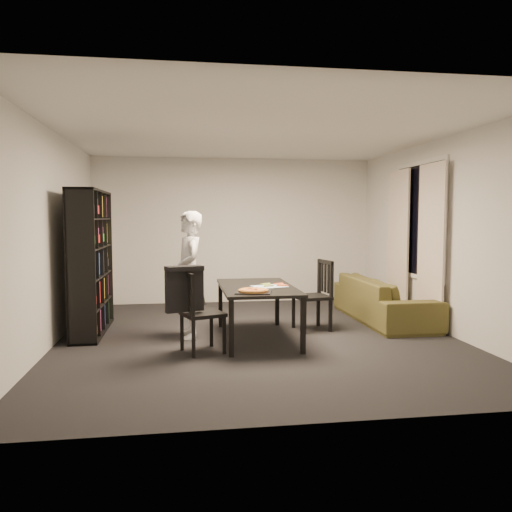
{
  "coord_description": "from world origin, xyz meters",
  "views": [
    {
      "loc": [
        -0.96,
        -6.27,
        1.54
      ],
      "look_at": [
        -0.02,
        -0.0,
        1.05
      ],
      "focal_mm": 35.0,
      "sensor_mm": 36.0,
      "label": 1
    }
  ],
  "objects": [
    {
      "name": "pizza_slices",
      "position": [
        0.19,
        -0.11,
        0.69
      ],
      "size": [
        0.43,
        0.38,
        0.01
      ],
      "primitive_type": null,
      "rotation": [
        0.0,
        0.0,
        0.22
      ],
      "color": "gold",
      "rests_on": "dining_table"
    },
    {
      "name": "bookshelf",
      "position": [
        -2.16,
        0.6,
        0.95
      ],
      "size": [
        0.35,
        1.5,
        1.9
      ],
      "primitive_type": "cube",
      "color": "black",
      "rests_on": "room"
    },
    {
      "name": "draped_jacket",
      "position": [
        -0.93,
        -0.69,
        0.77
      ],
      "size": [
        0.45,
        0.31,
        0.51
      ],
      "rotation": [
        0.0,
        0.0,
        1.91
      ],
      "color": "black",
      "rests_on": "chair_left"
    },
    {
      "name": "chair_right",
      "position": [
        0.89,
        0.32,
        0.55
      ],
      "size": [
        0.51,
        0.51,
        0.96
      ],
      "rotation": [
        0.0,
        0.0,
        -1.4
      ],
      "color": "black",
      "rests_on": "room"
    },
    {
      "name": "person",
      "position": [
        -0.87,
        0.13,
        0.81
      ],
      "size": [
        0.48,
        0.65,
        1.62
      ],
      "primitive_type": "imported",
      "rotation": [
        0.0,
        0.0,
        -1.41
      ],
      "color": "silver",
      "rests_on": "room"
    },
    {
      "name": "chair_left",
      "position": [
        -0.82,
        -0.65,
        0.53
      ],
      "size": [
        0.55,
        0.55,
        0.93
      ],
      "rotation": [
        0.0,
        0.0,
        1.91
      ],
      "color": "black",
      "rests_on": "room"
    },
    {
      "name": "baking_tray",
      "position": [
        -0.15,
        -0.64,
        0.68
      ],
      "size": [
        0.47,
        0.41,
        0.01
      ],
      "primitive_type": "cube",
      "rotation": [
        0.0,
        0.0,
        -0.25
      ],
      "color": "black",
      "rests_on": "dining_table"
    },
    {
      "name": "dining_table",
      "position": [
        -0.02,
        -0.1,
        0.62
      ],
      "size": [
        0.9,
        1.63,
        0.68
      ],
      "color": "black",
      "rests_on": "room"
    },
    {
      "name": "kitchen_towel",
      "position": [
        0.12,
        -0.2,
        0.68
      ],
      "size": [
        0.47,
        0.41,
        0.01
      ],
      "primitive_type": "cube",
      "rotation": [
        0.0,
        0.0,
        0.32
      ],
      "color": "white",
      "rests_on": "dining_table"
    },
    {
      "name": "pepperoni_pizza",
      "position": [
        -0.15,
        -0.65,
        0.7
      ],
      "size": [
        0.35,
        0.35,
        0.03
      ],
      "rotation": [
        0.0,
        0.0,
        0.04
      ],
      "color": "#935F2A",
      "rests_on": "dining_table"
    },
    {
      "name": "sofa",
      "position": [
        2.03,
        0.75,
        0.32
      ],
      "size": [
        0.86,
        2.19,
        0.64
      ],
      "primitive_type": "imported",
      "rotation": [
        0.0,
        0.0,
        1.57
      ],
      "color": "#45401B",
      "rests_on": "room"
    },
    {
      "name": "curtain_right",
      "position": [
        2.4,
        1.12,
        1.15
      ],
      "size": [
        0.03,
        0.7,
        2.25
      ],
      "primitive_type": "cube",
      "color": "beige",
      "rests_on": "room"
    },
    {
      "name": "window_pane",
      "position": [
        2.48,
        0.6,
        1.5
      ],
      "size": [
        0.02,
        1.4,
        1.6
      ],
      "primitive_type": "cube",
      "color": "black",
      "rests_on": "room"
    },
    {
      "name": "window_frame",
      "position": [
        2.48,
        0.6,
        1.5
      ],
      "size": [
        0.03,
        1.52,
        1.72
      ],
      "primitive_type": "cube",
      "color": "white",
      "rests_on": "room"
    },
    {
      "name": "room",
      "position": [
        0.0,
        0.0,
        1.3
      ],
      "size": [
        5.01,
        5.51,
        2.61
      ],
      "color": "black",
      "rests_on": "ground"
    },
    {
      "name": "curtain_left",
      "position": [
        2.4,
        0.08,
        1.15
      ],
      "size": [
        0.03,
        0.7,
        2.25
      ],
      "primitive_type": "cube",
      "color": "beige",
      "rests_on": "room"
    }
  ]
}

